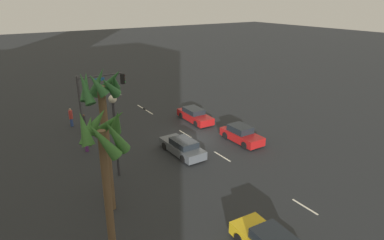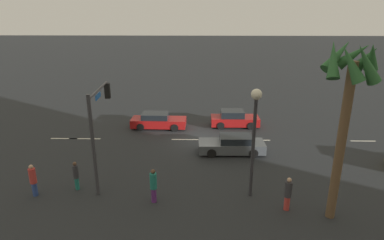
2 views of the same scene
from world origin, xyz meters
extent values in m
plane|color=#232628|center=(0.00, 0.00, 0.00)|extent=(220.00, 220.00, 0.00)
cube|color=silver|center=(-12.56, 0.00, 0.01)|extent=(1.93, 0.14, 0.01)
cube|color=silver|center=(-4.31, 0.00, 0.01)|extent=(2.08, 0.14, 0.01)
cube|color=silver|center=(1.33, 0.00, 0.01)|extent=(2.11, 0.14, 0.01)
cube|color=silver|center=(9.31, 0.00, 0.01)|extent=(2.51, 0.14, 0.01)
cube|color=silver|center=(10.97, 0.00, 0.01)|extent=(2.12, 0.14, 0.01)
cube|color=maroon|center=(3.72, -2.69, 0.51)|extent=(4.71, 1.81, 0.69)
cube|color=black|center=(4.00, -2.69, 1.09)|extent=(2.28, 1.54, 0.48)
cylinder|color=black|center=(2.25, -3.44, 0.32)|extent=(0.65, 0.24, 0.64)
cylinder|color=black|center=(2.29, -1.86, 0.32)|extent=(0.65, 0.24, 0.64)
cylinder|color=black|center=(5.14, -3.51, 0.32)|extent=(0.65, 0.24, 0.64)
cylinder|color=black|center=(5.18, -1.94, 0.32)|extent=(0.65, 0.24, 0.64)
cube|color=maroon|center=(-2.90, -3.27, 0.52)|extent=(4.16, 1.73, 0.71)
cube|color=black|center=(-2.65, -3.27, 1.15)|extent=(2.00, 1.51, 0.55)
cylinder|color=black|center=(-4.17, -4.08, 0.32)|extent=(0.64, 0.22, 0.64)
cylinder|color=black|center=(-4.19, -2.48, 0.32)|extent=(0.64, 0.22, 0.64)
cylinder|color=black|center=(-1.61, -4.07, 0.32)|extent=(0.64, 0.22, 0.64)
cylinder|color=black|center=(-1.62, -2.46, 0.32)|extent=(0.64, 0.22, 0.64)
cube|color=#474C51|center=(-2.07, 2.42, 0.50)|extent=(4.68, 1.79, 0.67)
cube|color=black|center=(-2.35, 2.42, 1.07)|extent=(2.26, 1.55, 0.48)
cylinder|color=black|center=(-0.64, 3.26, 0.32)|extent=(0.64, 0.23, 0.64)
cylinder|color=black|center=(-0.62, 1.64, 0.32)|extent=(0.64, 0.23, 0.64)
cylinder|color=black|center=(-3.53, 3.21, 0.32)|extent=(0.64, 0.23, 0.64)
cylinder|color=black|center=(-3.50, 1.59, 0.32)|extent=(0.64, 0.23, 0.64)
cylinder|color=#38383D|center=(5.81, 8.18, 2.85)|extent=(0.20, 0.20, 5.70)
cylinder|color=#38383D|center=(5.92, 6.08, 5.45)|extent=(0.34, 4.21, 0.12)
cube|color=black|center=(6.03, 3.98, 4.87)|extent=(0.34, 0.34, 0.95)
sphere|color=#360503|center=(6.04, 3.80, 5.17)|extent=(0.20, 0.20, 0.20)
sphere|color=#392605|center=(6.04, 3.80, 4.87)|extent=(0.20, 0.20, 0.20)
sphere|color=green|center=(6.04, 3.80, 4.57)|extent=(0.20, 0.20, 0.20)
cube|color=#1959B2|center=(5.91, 6.29, 5.13)|extent=(0.10, 1.10, 0.28)
cylinder|color=#2D2D33|center=(-2.60, 8.10, 2.72)|extent=(0.18, 0.18, 5.45)
sphere|color=#F2EACC|center=(-2.60, 8.10, 5.73)|extent=(0.56, 0.56, 0.56)
cylinder|color=#2D478C|center=(9.22, 8.37, 0.39)|extent=(0.36, 0.36, 0.78)
cylinder|color=#BF3833|center=(9.22, 8.37, 1.20)|extent=(0.49, 0.49, 0.85)
sphere|color=tan|center=(9.22, 8.37, 1.74)|extent=(0.23, 0.23, 0.23)
cylinder|color=#59266B|center=(2.61, 8.85, 0.40)|extent=(0.33, 0.33, 0.80)
cylinder|color=#1E7266|center=(2.61, 8.85, 1.24)|extent=(0.44, 0.44, 0.87)
sphere|color=brown|center=(2.61, 8.85, 1.79)|extent=(0.24, 0.24, 0.24)
cylinder|color=#BF3833|center=(-4.26, 9.42, 0.38)|extent=(0.36, 0.36, 0.76)
cylinder|color=#333338|center=(-4.26, 9.42, 1.18)|extent=(0.47, 0.47, 0.83)
sphere|color=tan|center=(-4.26, 9.42, 1.70)|extent=(0.22, 0.22, 0.22)
cylinder|color=#1E7266|center=(7.14, 7.67, 0.36)|extent=(0.29, 0.29, 0.72)
cylinder|color=#333338|center=(7.14, 7.67, 1.11)|extent=(0.38, 0.38, 0.78)
sphere|color=brown|center=(7.14, 7.67, 1.61)|extent=(0.21, 0.21, 0.21)
cylinder|color=brown|center=(-6.26, 9.96, 3.83)|extent=(0.43, 0.43, 7.66)
cone|color=#2D6633|center=(-5.44, 9.85, 7.70)|extent=(0.73, 1.29, 1.74)
cone|color=#2D6633|center=(-5.87, 10.65, 7.63)|extent=(1.37, 1.12, 1.66)
cone|color=#2D6633|center=(-6.40, 10.82, 7.68)|extent=(1.45, 0.77, 1.77)
cone|color=#2D6633|center=(-6.81, 10.30, 7.89)|extent=(1.10, 1.29, 1.39)
cone|color=#2D6633|center=(-6.88, 9.69, 7.73)|extent=(1.04, 1.43, 1.38)
cone|color=#2D6633|center=(-6.52, 9.28, 7.83)|extent=(1.59, 1.05, 1.37)
cone|color=#2D6633|center=(-5.87, 9.20, 7.80)|extent=(1.71, 1.25, 1.59)
camera|label=1|loc=(-23.47, 15.37, 12.13)|focal=31.46mm
camera|label=2|loc=(0.26, 24.00, 9.71)|focal=30.72mm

